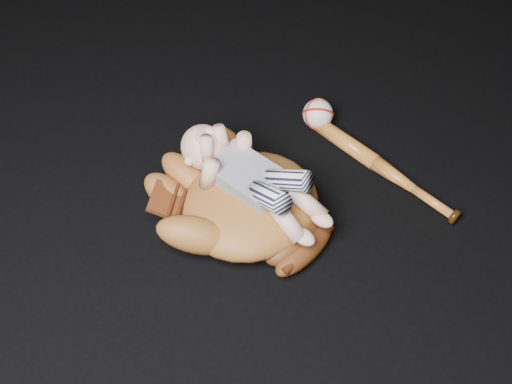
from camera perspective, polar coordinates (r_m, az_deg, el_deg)
baseball_glove at (r=1.29m, az=-0.56°, el=-0.64°), size 0.43×0.47×0.13m
newborn_baby at (r=1.25m, az=0.16°, el=1.17°), size 0.22×0.38×0.14m
baseball_bat at (r=1.44m, az=11.24°, el=2.09°), size 0.06×0.40×0.04m
baseball at (r=1.52m, az=5.53°, el=6.91°), size 0.10×0.10×0.07m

